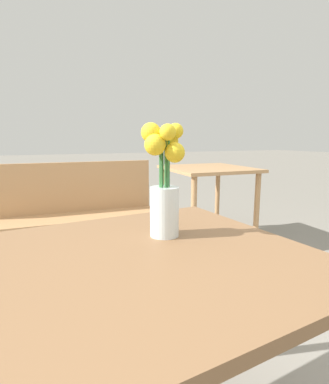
{
  "coord_description": "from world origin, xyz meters",
  "views": [
    {
      "loc": [
        -0.27,
        -0.71,
        1.04
      ],
      "look_at": [
        0.09,
        0.12,
        0.87
      ],
      "focal_mm": 28.0,
      "sensor_mm": 36.0,
      "label": 1
    }
  ],
  "objects_px": {
    "flower_vase": "(164,184)",
    "table_back": "(208,179)",
    "bench_middle": "(66,215)",
    "table_front": "(152,291)"
  },
  "relations": [
    {
      "from": "flower_vase",
      "to": "table_back",
      "type": "bearing_deg",
      "value": 54.54
    },
    {
      "from": "flower_vase",
      "to": "table_back",
      "type": "distance_m",
      "value": 2.06
    },
    {
      "from": "table_front",
      "to": "bench_middle",
      "type": "xyz_separation_m",
      "value": [
        -0.07,
        1.66,
        -0.17
      ]
    },
    {
      "from": "flower_vase",
      "to": "table_back",
      "type": "xyz_separation_m",
      "value": [
        1.19,
        1.67,
        -0.26
      ]
    },
    {
      "from": "flower_vase",
      "to": "table_back",
      "type": "relative_size",
      "value": 0.41
    },
    {
      "from": "table_front",
      "to": "flower_vase",
      "type": "bearing_deg",
      "value": 53.54
    },
    {
      "from": "table_front",
      "to": "table_back",
      "type": "height_order",
      "value": "table_back"
    },
    {
      "from": "table_front",
      "to": "table_back",
      "type": "xyz_separation_m",
      "value": [
        1.28,
        1.79,
        0.01
      ]
    },
    {
      "from": "bench_middle",
      "to": "table_back",
      "type": "bearing_deg",
      "value": 5.33
    },
    {
      "from": "flower_vase",
      "to": "bench_middle",
      "type": "height_order",
      "value": "flower_vase"
    }
  ]
}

